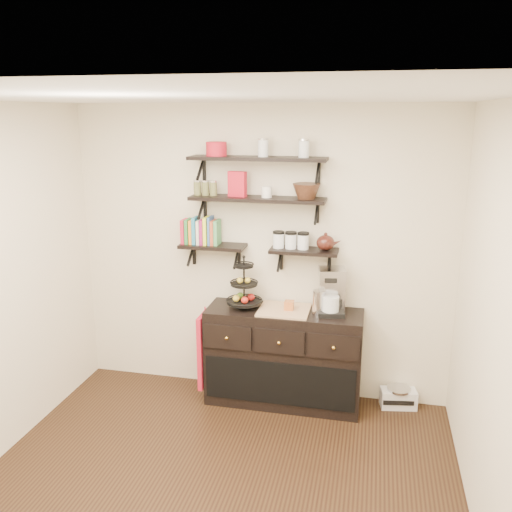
# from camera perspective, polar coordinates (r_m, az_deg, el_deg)

# --- Properties ---
(floor) EXTENTS (3.50, 3.50, 0.00)m
(floor) POSITION_cam_1_polar(r_m,az_deg,el_deg) (4.09, -5.25, -24.91)
(floor) COLOR black
(floor) RESTS_ON ground
(ceiling) EXTENTS (3.50, 3.50, 0.02)m
(ceiling) POSITION_cam_1_polar(r_m,az_deg,el_deg) (3.15, -6.45, 16.31)
(ceiling) COLOR white
(ceiling) RESTS_ON back_wall
(back_wall) EXTENTS (3.50, 0.02, 2.70)m
(back_wall) POSITION_cam_1_polar(r_m,az_deg,el_deg) (5.00, 0.47, 0.21)
(back_wall) COLOR beige
(back_wall) RESTS_ON ground
(right_wall) EXTENTS (0.02, 3.50, 2.70)m
(right_wall) POSITION_cam_1_polar(r_m,az_deg,el_deg) (3.32, 24.63, -8.95)
(right_wall) COLOR beige
(right_wall) RESTS_ON ground
(shelf_top) EXTENTS (1.20, 0.27, 0.23)m
(shelf_top) POSITION_cam_1_polar(r_m,az_deg,el_deg) (4.73, 0.16, 10.20)
(shelf_top) COLOR black
(shelf_top) RESTS_ON back_wall
(shelf_mid) EXTENTS (1.20, 0.27, 0.23)m
(shelf_mid) POSITION_cam_1_polar(r_m,az_deg,el_deg) (4.77, 0.15, 6.01)
(shelf_mid) COLOR black
(shelf_mid) RESTS_ON back_wall
(shelf_low_left) EXTENTS (0.60, 0.25, 0.23)m
(shelf_low_left) POSITION_cam_1_polar(r_m,az_deg,el_deg) (4.98, -4.55, 1.00)
(shelf_low_left) COLOR black
(shelf_low_left) RESTS_ON back_wall
(shelf_low_right) EXTENTS (0.60, 0.25, 0.23)m
(shelf_low_right) POSITION_cam_1_polar(r_m,az_deg,el_deg) (4.80, 5.08, 0.48)
(shelf_low_right) COLOR black
(shelf_low_right) RESTS_ON back_wall
(cookbooks) EXTENTS (0.36, 0.15, 0.26)m
(cookbooks) POSITION_cam_1_polar(r_m,az_deg,el_deg) (4.97, -5.56, 2.58)
(cookbooks) COLOR #BD1C39
(cookbooks) RESTS_ON shelf_low_left
(glass_canisters) EXTENTS (0.32, 0.10, 0.13)m
(glass_canisters) POSITION_cam_1_polar(r_m,az_deg,el_deg) (4.80, 3.68, 1.56)
(glass_canisters) COLOR silver
(glass_canisters) RESTS_ON shelf_low_right
(sideboard) EXTENTS (1.40, 0.50, 0.92)m
(sideboard) POSITION_cam_1_polar(r_m,az_deg,el_deg) (5.05, 2.92, -10.54)
(sideboard) COLOR black
(sideboard) RESTS_ON floor
(fruit_stand) EXTENTS (0.32, 0.32, 0.47)m
(fruit_stand) POSITION_cam_1_polar(r_m,az_deg,el_deg) (4.89, -1.23, -3.67)
(fruit_stand) COLOR black
(fruit_stand) RESTS_ON sideboard
(candle) EXTENTS (0.08, 0.08, 0.08)m
(candle) POSITION_cam_1_polar(r_m,az_deg,el_deg) (4.85, 3.51, -5.20)
(candle) COLOR #B05B28
(candle) RESTS_ON sideboard
(coffee_maker) EXTENTS (0.26, 0.26, 0.42)m
(coffee_maker) POSITION_cam_1_polar(r_m,az_deg,el_deg) (4.79, 7.96, -3.75)
(coffee_maker) COLOR black
(coffee_maker) RESTS_ON sideboard
(thermal_carafe) EXTENTS (0.11, 0.11, 0.22)m
(thermal_carafe) POSITION_cam_1_polar(r_m,az_deg,el_deg) (4.78, 6.63, -4.88)
(thermal_carafe) COLOR silver
(thermal_carafe) RESTS_ON sideboard
(apron) EXTENTS (0.04, 0.30, 0.70)m
(apron) POSITION_cam_1_polar(r_m,az_deg,el_deg) (5.10, -5.50, -9.75)
(apron) COLOR #AD1220
(apron) RESTS_ON sideboard
(radio) EXTENTS (0.34, 0.24, 0.19)m
(radio) POSITION_cam_1_polar(r_m,az_deg,el_deg) (5.28, 14.76, -14.21)
(radio) COLOR silver
(radio) RESTS_ON floor
(recipe_box) EXTENTS (0.17, 0.09, 0.22)m
(recipe_box) POSITION_cam_1_polar(r_m,az_deg,el_deg) (4.79, -1.98, 7.59)
(recipe_box) COLOR #B51426
(recipe_box) RESTS_ON shelf_mid
(walnut_bowl) EXTENTS (0.24, 0.24, 0.13)m
(walnut_bowl) POSITION_cam_1_polar(r_m,az_deg,el_deg) (4.68, 5.33, 6.81)
(walnut_bowl) COLOR black
(walnut_bowl) RESTS_ON shelf_mid
(ramekins) EXTENTS (0.09, 0.09, 0.10)m
(ramekins) POSITION_cam_1_polar(r_m,az_deg,el_deg) (4.74, 1.14, 6.76)
(ramekins) COLOR white
(ramekins) RESTS_ON shelf_mid
(teapot) EXTENTS (0.23, 0.18, 0.16)m
(teapot) POSITION_cam_1_polar(r_m,az_deg,el_deg) (4.76, 7.32, 1.54)
(teapot) COLOR #371610
(teapot) RESTS_ON shelf_low_right
(red_pot) EXTENTS (0.18, 0.18, 0.12)m
(red_pot) POSITION_cam_1_polar(r_m,az_deg,el_deg) (4.81, -4.19, 11.18)
(red_pot) COLOR #B51426
(red_pot) RESTS_ON shelf_top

